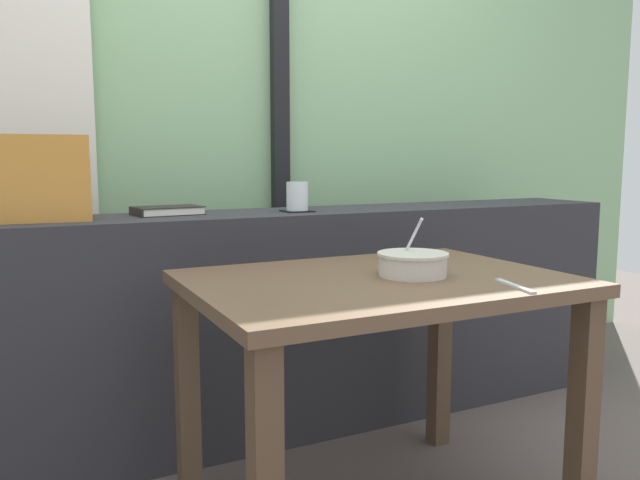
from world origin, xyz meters
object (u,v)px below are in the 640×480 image
object	(u,v)px
throw_pillow	(34,178)
fork_utensil	(515,286)
coaster_square	(297,211)
closed_book	(167,211)
juice_glass	(297,197)
soup_bowl	(413,264)
breakfast_table	(377,317)

from	to	relation	value
throw_pillow	fork_utensil	bearing A→B (deg)	-42.12
throw_pillow	fork_utensil	world-z (taller)	throw_pillow
throw_pillow	fork_utensil	xyz separation A→B (m)	(1.04, -0.94, -0.25)
coaster_square	closed_book	xyz separation A→B (m)	(-0.45, 0.08, 0.01)
throw_pillow	juice_glass	bearing A→B (deg)	-2.31
soup_bowl	breakfast_table	bearing A→B (deg)	161.05
coaster_square	throw_pillow	world-z (taller)	throw_pillow
juice_glass	closed_book	world-z (taller)	juice_glass
juice_glass	fork_utensil	bearing A→B (deg)	-78.59
breakfast_table	throw_pillow	size ratio (longest dim) A/B	3.11
breakfast_table	soup_bowl	xyz separation A→B (m)	(0.09, -0.03, 0.14)
juice_glass	soup_bowl	world-z (taller)	juice_glass
coaster_square	fork_utensil	size ratio (longest dim) A/B	0.59
coaster_square	fork_utensil	world-z (taller)	coaster_square
coaster_square	juice_glass	xyz separation A→B (m)	(0.00, -0.00, 0.05)
breakfast_table	soup_bowl	world-z (taller)	soup_bowl
juice_glass	soup_bowl	xyz separation A→B (m)	(0.04, -0.67, -0.14)
throw_pillow	fork_utensil	size ratio (longest dim) A/B	1.88
fork_utensil	closed_book	bearing A→B (deg)	135.93
coaster_square	fork_utensil	bearing A→B (deg)	-78.59
breakfast_table	fork_utensil	world-z (taller)	fork_utensil
closed_book	fork_utensil	bearing A→B (deg)	-57.47
soup_bowl	fork_utensil	distance (m)	0.28
coaster_square	soup_bowl	size ratio (longest dim) A/B	0.52
breakfast_table	throw_pillow	xyz separation A→B (m)	(-0.80, 0.67, 0.37)
breakfast_table	juice_glass	distance (m)	0.70
juice_glass	throw_pillow	distance (m)	0.86
breakfast_table	fork_utensil	bearing A→B (deg)	-49.01
closed_book	throw_pillow	bearing A→B (deg)	-173.00
breakfast_table	juice_glass	bearing A→B (deg)	85.56
breakfast_table	closed_book	bearing A→B (deg)	118.91
coaster_square	soup_bowl	world-z (taller)	soup_bowl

